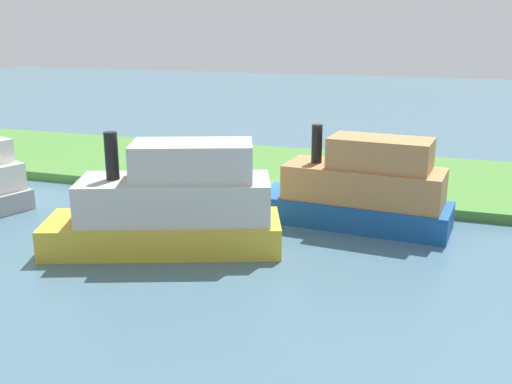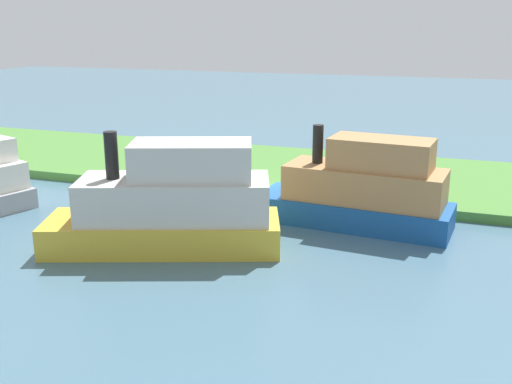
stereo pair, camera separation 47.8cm
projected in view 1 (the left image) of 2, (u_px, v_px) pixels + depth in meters
The scene contains 6 objects.
ground_plane at pixel (264, 202), 31.93m from camera, with size 160.00×160.00×0.00m, color #476B7F.
grassy_bank at pixel (293, 172), 37.34m from camera, with size 80.00×12.00×0.50m, color #4C8438.
person_on_bank at pixel (304, 175), 32.74m from camera, with size 0.50×0.50×1.39m.
mooring_post at pixel (292, 182), 32.64m from camera, with size 0.20×0.20×0.71m, color brown.
skiff_small at pixel (171, 206), 24.89m from camera, with size 10.29×6.38×4.99m.
motorboat_white at pixel (359, 190), 27.90m from camera, with size 9.28×3.82×4.62m.
Camera 1 is at (-9.17, 29.17, 9.24)m, focal length 42.02 mm.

